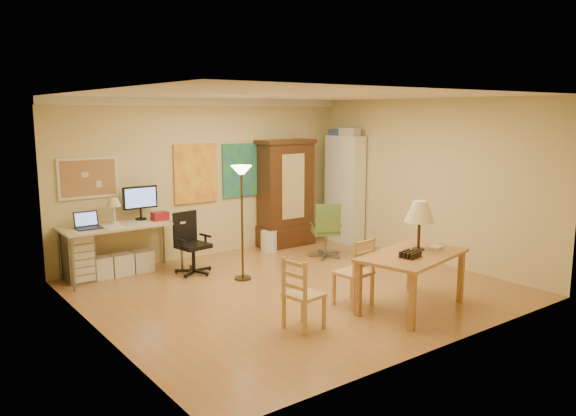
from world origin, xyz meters
TOP-DOWN VIEW (x-y plane):
  - floor at (0.00, 0.00)m, footprint 5.50×5.50m
  - crown_molding at (0.00, 2.46)m, footprint 5.50×0.08m
  - corkboard at (-2.05, 2.47)m, footprint 0.90×0.04m
  - art_panel_left at (-0.25, 2.47)m, footprint 0.80×0.04m
  - art_panel_right at (0.65, 2.47)m, footprint 0.75×0.04m
  - dining_table at (0.77, -1.47)m, footprint 1.60×1.16m
  - ladder_chair_back at (0.21, -0.98)m, footprint 0.46×0.44m
  - ladder_chair_left at (-0.84, -1.20)m, footprint 0.43×0.44m
  - torchiere_lamp at (-0.34, 0.87)m, footprint 0.31×0.31m
  - computer_desk at (-1.68, 2.16)m, footprint 1.76×0.77m
  - office_chair_black at (-0.80, 1.61)m, footprint 0.59×0.59m
  - office_chair_green at (1.49, 1.10)m, footprint 0.59×0.60m
  - drawer_cart at (-2.33, 2.24)m, footprint 0.38×0.46m
  - armoire at (1.48, 2.24)m, footprint 1.08×0.51m
  - bookshelf at (2.55, 1.80)m, footprint 0.31×0.82m
  - wastebin at (0.95, 2.04)m, footprint 0.30×0.30m

SIDE VIEW (x-z plane):
  - floor at x=0.00m, z-range 0.00..0.00m
  - wastebin at x=0.95m, z-range 0.00..0.37m
  - office_chair_black at x=-0.80m, z-range -0.22..0.73m
  - office_chair_green at x=1.49m, z-range -0.22..0.74m
  - drawer_cart at x=-2.33m, z-range 0.00..0.76m
  - ladder_chair_left at x=-0.84m, z-range -0.03..0.82m
  - ladder_chair_back at x=0.21m, z-range -0.03..0.87m
  - computer_desk at x=-1.68m, z-range -0.18..1.16m
  - dining_table at x=0.77m, z-range 0.18..1.54m
  - armoire at x=1.48m, z-range -0.13..1.85m
  - bookshelf at x=2.55m, z-range 0.00..2.03m
  - torchiere_lamp at x=-0.34m, z-range 0.52..2.23m
  - art_panel_left at x=-0.25m, z-range 0.95..1.95m
  - art_panel_right at x=0.65m, z-range 0.98..1.92m
  - corkboard at x=-2.05m, z-range 1.19..1.81m
  - crown_molding at x=0.00m, z-range 2.58..2.70m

